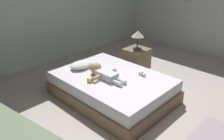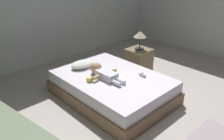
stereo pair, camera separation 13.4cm
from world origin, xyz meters
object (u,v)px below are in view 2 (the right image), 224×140
(toy_block, at_px, (90,79))
(baby_bottle, at_px, (142,74))
(bed, at_px, (112,87))
(baby, at_px, (103,73))
(toothbrush, at_px, (114,72))
(nightstand, at_px, (139,61))
(lamp, at_px, (140,36))
(pillow, at_px, (82,64))

(toy_block, height_order, baby_bottle, baby_bottle)
(bed, height_order, baby, baby)
(toothbrush, bearing_deg, baby, -179.75)
(baby, distance_m, nightstand, 1.22)
(baby, xyz_separation_m, toy_block, (-0.25, 0.02, -0.04))
(toothbrush, height_order, toy_block, toy_block)
(nightstand, bearing_deg, bed, -162.04)
(bed, distance_m, nightstand, 1.10)
(toothbrush, relative_size, toy_block, 1.75)
(baby, xyz_separation_m, nightstand, (1.17, 0.27, -0.21))
(baby, bearing_deg, toothbrush, 0.25)
(lamp, xyz_separation_m, baby_bottle, (-0.71, -0.67, -0.34))
(toy_block, bearing_deg, nightstand, 9.91)
(nightstand, xyz_separation_m, toy_block, (-1.42, -0.25, 0.18))
(baby_bottle, bearing_deg, pillow, 117.05)
(toothbrush, relative_size, lamp, 0.34)
(baby, distance_m, lamp, 1.23)
(toothbrush, distance_m, baby_bottle, 0.46)
(baby, bearing_deg, lamp, 12.81)
(bed, distance_m, lamp, 1.24)
(pillow, height_order, toy_block, pillow)
(lamp, relative_size, baby_bottle, 2.93)
(pillow, distance_m, toy_block, 0.55)
(pillow, relative_size, toy_block, 5.88)
(baby, distance_m, toy_block, 0.25)
(bed, relative_size, lamp, 5.12)
(bed, bearing_deg, lamp, 17.96)
(pillow, bearing_deg, nightstand, -11.77)
(lamp, bearing_deg, bed, -162.04)
(bed, relative_size, nightstand, 3.73)
(nightstand, bearing_deg, toothbrush, -164.24)
(bed, xyz_separation_m, lamp, (1.05, 0.34, 0.57))
(baby, xyz_separation_m, toothbrush, (0.23, 0.00, -0.06))
(bed, height_order, pillow, pillow)
(toothbrush, relative_size, baby_bottle, 1.00)
(baby, bearing_deg, baby_bottle, -41.74)
(bed, xyz_separation_m, nightstand, (1.05, 0.34, 0.05))
(pillow, height_order, baby_bottle, pillow)
(lamp, relative_size, toy_block, 5.09)
(pillow, xyz_separation_m, nightstand, (1.18, -0.25, -0.20))
(lamp, distance_m, baby_bottle, 1.04)
(pillow, distance_m, lamp, 1.25)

